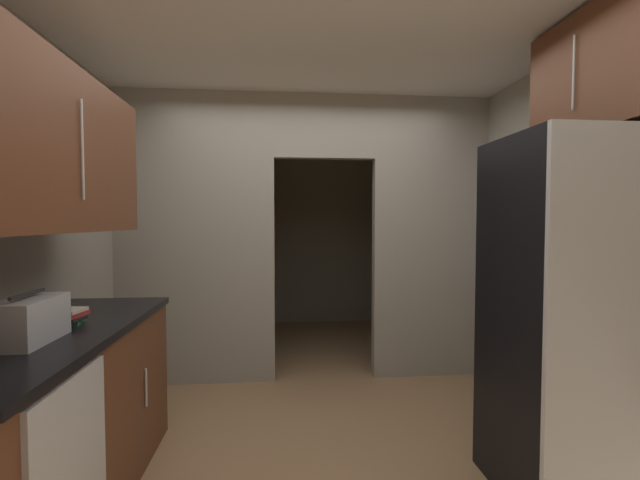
{
  "coord_description": "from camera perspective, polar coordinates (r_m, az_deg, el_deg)",
  "views": [
    {
      "loc": [
        -0.24,
        -2.44,
        1.46
      ],
      "look_at": [
        0.08,
        0.97,
        1.31
      ],
      "focal_mm": 23.84,
      "sensor_mm": 36.0,
      "label": 1
    }
  ],
  "objects": [
    {
      "name": "ground",
      "position": [
        2.85,
        0.29,
        -28.24
      ],
      "size": [
        20.0,
        20.0,
        0.0
      ],
      "primitive_type": "plane",
      "color": "#93704C"
    },
    {
      "name": "kitchen_overhead_slab",
      "position": [
        3.12,
        -0.57,
        24.77
      ],
      "size": [
        3.79,
        6.9,
        0.06
      ],
      "primitive_type": "cube",
      "color": "silver"
    },
    {
      "name": "kitchen_partition",
      "position": [
        3.9,
        -2.46,
        1.38
      ],
      "size": [
        3.39,
        0.12,
        2.61
      ],
      "color": "#9E998C",
      "rests_on": "ground"
    },
    {
      "name": "adjoining_room_shell",
      "position": [
        5.51,
        -2.86,
        0.9
      ],
      "size": [
        3.39,
        2.31,
        2.61
      ],
      "color": "gray",
      "rests_on": "ground"
    },
    {
      "name": "refrigerator",
      "position": [
        2.64,
        30.99,
        -8.98
      ],
      "size": [
        0.76,
        0.71,
        1.9
      ],
      "color": "black",
      "rests_on": "ground"
    },
    {
      "name": "lower_cabinet_run",
      "position": [
        2.59,
        -32.54,
        -20.34
      ],
      "size": [
        0.68,
        1.77,
        0.93
      ],
      "color": "brown",
      "rests_on": "ground"
    },
    {
      "name": "upper_cabinet_counterside",
      "position": [
        2.42,
        -33.28,
        10.19
      ],
      "size": [
        0.36,
        1.59,
        0.79
      ],
      "color": "brown"
    },
    {
      "name": "upper_cabinet_fridgeside",
      "position": [
        2.91,
        33.93,
        18.03
      ],
      "size": [
        0.36,
        0.84,
        0.66
      ],
      "color": "brown"
    },
    {
      "name": "boombox",
      "position": [
        2.25,
        -34.62,
        -8.89
      ],
      "size": [
        0.2,
        0.35,
        0.22
      ],
      "color": "#B2B2B7",
      "rests_on": "lower_cabinet_run"
    },
    {
      "name": "book_stack",
      "position": [
        2.54,
        -30.65,
        -8.78
      ],
      "size": [
        0.16,
        0.17,
        0.08
      ],
      "color": "#388C47",
      "rests_on": "lower_cabinet_run"
    }
  ]
}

